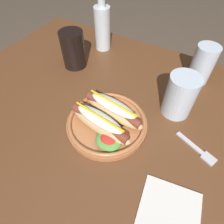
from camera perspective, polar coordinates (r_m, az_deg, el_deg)
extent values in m
plane|color=brown|center=(1.26, 3.31, -22.77)|extent=(8.00, 8.00, 0.00)
cube|color=brown|center=(0.61, 6.30, -2.36)|extent=(1.30, 0.82, 0.04)
cylinder|color=brown|center=(1.29, -11.61, 7.27)|extent=(0.06, 0.06, 0.70)
cylinder|color=#B77042|center=(0.57, -1.52, -3.43)|extent=(0.23, 0.23, 0.02)
torus|color=#B77042|center=(0.56, -1.54, -2.70)|extent=(0.23, 0.23, 0.01)
ellipsoid|color=tan|center=(0.53, -3.59, -3.69)|extent=(0.20, 0.07, 0.04)
cylinder|color=brown|center=(0.53, -3.63, -3.18)|extent=(0.19, 0.05, 0.03)
ellipsoid|color=silver|center=(0.51, -3.73, -1.97)|extent=(0.15, 0.06, 0.02)
cylinder|color=yellow|center=(0.50, -3.79, -1.27)|extent=(0.16, 0.03, 0.01)
ellipsoid|color=tan|center=(0.56, 0.33, 0.22)|extent=(0.20, 0.07, 0.04)
cylinder|color=brown|center=(0.56, 0.34, 0.74)|extent=(0.19, 0.05, 0.03)
ellipsoid|color=silver|center=(0.54, 0.35, 1.99)|extent=(0.15, 0.06, 0.02)
cylinder|color=yellow|center=(0.53, 0.35, 2.71)|extent=(0.16, 0.03, 0.01)
ellipsoid|color=#5B9942|center=(0.51, -1.13, -8.43)|extent=(0.07, 0.06, 0.02)
ellipsoid|color=red|center=(0.50, -1.15, -7.84)|extent=(0.04, 0.04, 0.01)
cube|color=silver|center=(0.58, 21.88, -8.44)|extent=(0.08, 0.04, 0.00)
cube|color=silver|center=(0.57, 26.57, -12.17)|extent=(0.04, 0.04, 0.00)
cylinder|color=black|center=(0.76, -11.34, 17.60)|extent=(0.09, 0.09, 0.14)
cylinder|color=silver|center=(0.60, 19.40, 4.56)|extent=(0.09, 0.09, 0.13)
cylinder|color=silver|center=(0.74, 25.08, 12.59)|extent=(0.07, 0.07, 0.13)
cylinder|color=silver|center=(0.85, -2.82, 23.23)|extent=(0.06, 0.06, 0.17)
cube|color=white|center=(0.49, 16.59, -25.91)|extent=(0.15, 0.14, 0.00)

